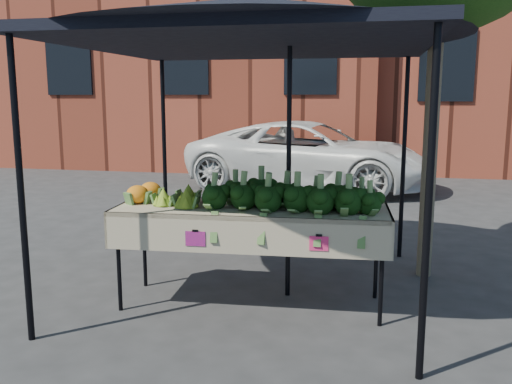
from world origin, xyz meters
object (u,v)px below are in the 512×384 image
Objects in this scene: table at (251,256)px; street_tree at (435,66)px; canopy at (253,150)px; vehicle at (312,66)px.

street_tree reaches higher than table.
canopy is 0.64× the size of vehicle.
street_tree is (1.67, 0.81, 0.79)m from canopy.
table is at bearing -168.95° from vehicle.
canopy is at bearing -169.45° from vehicle.
street_tree is at bearing -151.87° from vehicle.
table is at bearing -143.69° from street_tree.
table is 6.77m from vehicle.
table is 0.57× the size of street_tree.
canopy is 2.02m from street_tree.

